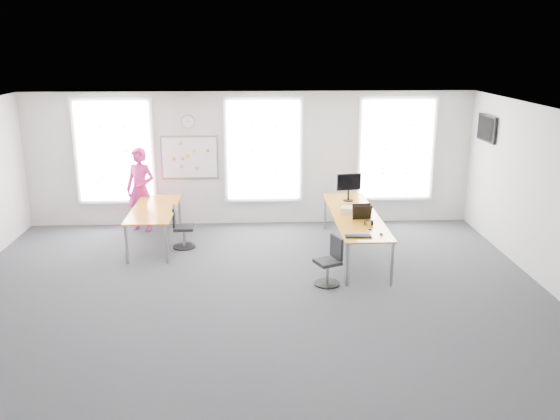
{
  "coord_description": "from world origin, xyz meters",
  "views": [
    {
      "loc": [
        0.06,
        -9.12,
        4.06
      ],
      "look_at": [
        0.54,
        1.2,
        1.1
      ],
      "focal_mm": 38.0,
      "sensor_mm": 36.0,
      "label": 1
    }
  ],
  "objects_px": {
    "chair_left": "(181,229)",
    "monitor": "(349,185)",
    "person": "(141,190)",
    "desk_right": "(355,217)",
    "headphones": "(368,223)",
    "desk_left": "(154,211)",
    "chair_right": "(330,264)",
    "keyboard": "(358,236)"
  },
  "relations": [
    {
      "from": "keyboard",
      "to": "monitor",
      "type": "bearing_deg",
      "value": 87.88
    },
    {
      "from": "person",
      "to": "headphones",
      "type": "xyz_separation_m",
      "value": [
        4.56,
        -2.43,
        -0.07
      ]
    },
    {
      "from": "chair_left",
      "to": "keyboard",
      "type": "bearing_deg",
      "value": -123.63
    },
    {
      "from": "desk_left",
      "to": "monitor",
      "type": "relative_size",
      "value": 3.73
    },
    {
      "from": "chair_right",
      "to": "person",
      "type": "bearing_deg",
      "value": -153.88
    },
    {
      "from": "person",
      "to": "headphones",
      "type": "relative_size",
      "value": 11.2
    },
    {
      "from": "chair_right",
      "to": "person",
      "type": "xyz_separation_m",
      "value": [
        -3.77,
        3.22,
        0.55
      ]
    },
    {
      "from": "person",
      "to": "monitor",
      "type": "bearing_deg",
      "value": 12.4
    },
    {
      "from": "desk_left",
      "to": "person",
      "type": "bearing_deg",
      "value": 113.15
    },
    {
      "from": "person",
      "to": "chair_right",
      "type": "bearing_deg",
      "value": -19.03
    },
    {
      "from": "headphones",
      "to": "chair_left",
      "type": "bearing_deg",
      "value": 156.94
    },
    {
      "from": "headphones",
      "to": "monitor",
      "type": "relative_size",
      "value": 0.28
    },
    {
      "from": "chair_left",
      "to": "monitor",
      "type": "distance_m",
      "value": 3.59
    },
    {
      "from": "keyboard",
      "to": "chair_right",
      "type": "bearing_deg",
      "value": -163.29
    },
    {
      "from": "desk_right",
      "to": "chair_right",
      "type": "distance_m",
      "value": 1.68
    },
    {
      "from": "desk_left",
      "to": "chair_left",
      "type": "xyz_separation_m",
      "value": [
        0.54,
        -0.14,
        -0.35
      ]
    },
    {
      "from": "desk_right",
      "to": "monitor",
      "type": "height_order",
      "value": "monitor"
    },
    {
      "from": "desk_left",
      "to": "chair_left",
      "type": "relative_size",
      "value": 2.52
    },
    {
      "from": "chair_left",
      "to": "monitor",
      "type": "height_order",
      "value": "monitor"
    },
    {
      "from": "desk_right",
      "to": "monitor",
      "type": "xyz_separation_m",
      "value": [
        0.03,
        1.01,
        0.4
      ]
    },
    {
      "from": "desk_left",
      "to": "monitor",
      "type": "distance_m",
      "value": 4.05
    },
    {
      "from": "keyboard",
      "to": "headphones",
      "type": "bearing_deg",
      "value": 68.52
    },
    {
      "from": "desk_right",
      "to": "chair_left",
      "type": "xyz_separation_m",
      "value": [
        -3.44,
        0.53,
        -0.37
      ]
    },
    {
      "from": "desk_right",
      "to": "monitor",
      "type": "distance_m",
      "value": 1.09
    },
    {
      "from": "monitor",
      "to": "chair_right",
      "type": "bearing_deg",
      "value": -115.95
    },
    {
      "from": "person",
      "to": "monitor",
      "type": "xyz_separation_m",
      "value": [
        4.47,
        -0.71,
        0.23
      ]
    },
    {
      "from": "headphones",
      "to": "person",
      "type": "bearing_deg",
      "value": 147.92
    },
    {
      "from": "chair_right",
      "to": "headphones",
      "type": "relative_size",
      "value": 5.14
    },
    {
      "from": "person",
      "to": "desk_left",
      "type": "bearing_deg",
      "value": -45.37
    },
    {
      "from": "person",
      "to": "desk_right",
      "type": "bearing_deg",
      "value": 0.2
    },
    {
      "from": "person",
      "to": "chair_left",
      "type": "bearing_deg",
      "value": -28.95
    },
    {
      "from": "monitor",
      "to": "person",
      "type": "bearing_deg",
      "value": 160.56
    },
    {
      "from": "desk_right",
      "to": "keyboard",
      "type": "xyz_separation_m",
      "value": [
        -0.17,
        -1.37,
        0.06
      ]
    },
    {
      "from": "chair_right",
      "to": "person",
      "type": "height_order",
      "value": "person"
    },
    {
      "from": "desk_right",
      "to": "person",
      "type": "relative_size",
      "value": 1.79
    },
    {
      "from": "chair_left",
      "to": "headphones",
      "type": "bearing_deg",
      "value": -112.58
    },
    {
      "from": "desk_right",
      "to": "person",
      "type": "distance_m",
      "value": 4.76
    },
    {
      "from": "desk_right",
      "to": "chair_left",
      "type": "relative_size",
      "value": 3.82
    },
    {
      "from": "chair_right",
      "to": "keyboard",
      "type": "bearing_deg",
      "value": 80.56
    },
    {
      "from": "chair_left",
      "to": "desk_left",
      "type": "bearing_deg",
      "value": 72.12
    },
    {
      "from": "person",
      "to": "monitor",
      "type": "relative_size",
      "value": 3.16
    },
    {
      "from": "keyboard",
      "to": "monitor",
      "type": "relative_size",
      "value": 0.78
    }
  ]
}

